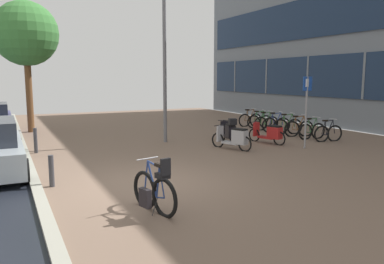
% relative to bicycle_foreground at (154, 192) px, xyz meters
% --- Properties ---
extents(ground, '(21.00, 40.00, 0.13)m').
position_rel_bicycle_foreground_xyz_m(ground, '(1.93, 2.03, -0.43)').
color(ground, black).
extents(bicycle_foreground, '(0.59, 1.41, 1.14)m').
position_rel_bicycle_foreground_xyz_m(bicycle_foreground, '(0.00, 0.00, 0.00)').
color(bicycle_foreground, black).
rests_on(bicycle_foreground, ground).
extents(bicycle_rack_00, '(1.28, 0.48, 0.96)m').
position_rel_bicycle_foreground_xyz_m(bicycle_rack_00, '(9.16, 4.52, -0.07)').
color(bicycle_rack_00, black).
rests_on(bicycle_rack_00, ground).
extents(bicycle_rack_01, '(1.36, 0.48, 0.96)m').
position_rel_bicycle_foreground_xyz_m(bicycle_rack_01, '(9.03, 5.29, -0.07)').
color(bicycle_rack_01, black).
rests_on(bicycle_rack_01, ground).
extents(bicycle_rack_02, '(1.35, 0.51, 1.00)m').
position_rel_bicycle_foreground_xyz_m(bicycle_rack_02, '(9.03, 6.07, -0.06)').
color(bicycle_rack_02, black).
rests_on(bicycle_rack_02, ground).
extents(bicycle_rack_03, '(1.38, 0.54, 1.01)m').
position_rel_bicycle_foreground_xyz_m(bicycle_rack_03, '(9.05, 6.84, -0.05)').
color(bicycle_rack_03, black).
rests_on(bicycle_rack_03, ground).
extents(bicycle_rack_04, '(1.34, 0.56, 1.00)m').
position_rel_bicycle_foreground_xyz_m(bicycle_rack_04, '(9.02, 7.61, -0.06)').
color(bicycle_rack_04, black).
rests_on(bicycle_rack_04, ground).
extents(bicycle_rack_05, '(1.36, 0.48, 0.97)m').
position_rel_bicycle_foreground_xyz_m(bicycle_rack_05, '(9.04, 8.38, -0.07)').
color(bicycle_rack_05, black).
rests_on(bicycle_rack_05, ground).
extents(bicycle_rack_06, '(1.28, 0.54, 0.95)m').
position_rel_bicycle_foreground_xyz_m(bicycle_rack_06, '(9.21, 9.15, -0.07)').
color(bicycle_rack_06, black).
rests_on(bicycle_rack_06, ground).
extents(bicycle_rack_07, '(1.38, 0.48, 0.98)m').
position_rel_bicycle_foreground_xyz_m(bicycle_rack_07, '(9.16, 9.92, -0.06)').
color(bicycle_rack_07, black).
rests_on(bicycle_rack_07, ground).
extents(scooter_near, '(0.81, 1.68, 0.86)m').
position_rel_bicycle_foreground_xyz_m(scooter_near, '(4.85, 4.72, 0.01)').
color(scooter_near, black).
rests_on(scooter_near, ground).
extents(scooter_mid, '(0.77, 1.74, 1.03)m').
position_rel_bicycle_foreground_xyz_m(scooter_mid, '(5.46, 6.06, 0.06)').
color(scooter_mid, black).
rests_on(scooter_mid, ground).
extents(scooter_far, '(0.72, 1.73, 0.84)m').
position_rel_bicycle_foreground_xyz_m(scooter_far, '(6.75, 5.18, -0.01)').
color(scooter_far, black).
rests_on(scooter_far, ground).
extents(parking_sign, '(0.40, 0.07, 2.59)m').
position_rel_bicycle_foreground_xyz_m(parking_sign, '(7.27, 3.79, 1.19)').
color(parking_sign, gray).
rests_on(parking_sign, ground).
extents(lamp_post, '(0.20, 0.52, 6.28)m').
position_rel_bicycle_foreground_xyz_m(lamp_post, '(3.27, 7.34, 3.06)').
color(lamp_post, slate).
rests_on(lamp_post, ground).
extents(street_tree, '(2.94, 2.94, 6.01)m').
position_rel_bicycle_foreground_xyz_m(street_tree, '(-1.32, 12.79, 4.10)').
color(street_tree, brown).
rests_on(street_tree, ground).
extents(bollard_near, '(0.12, 0.12, 0.75)m').
position_rel_bicycle_foreground_xyz_m(bollard_near, '(-1.54, 2.71, -0.03)').
color(bollard_near, '#38383D').
rests_on(bollard_near, ground).
extents(bollard_far, '(0.12, 0.12, 0.86)m').
position_rel_bicycle_foreground_xyz_m(bollard_far, '(-1.54, 7.24, 0.02)').
color(bollard_far, '#38383D').
rests_on(bollard_far, ground).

